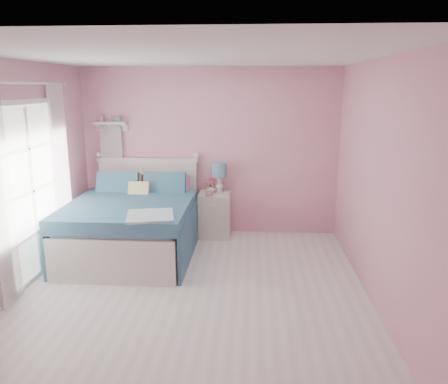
# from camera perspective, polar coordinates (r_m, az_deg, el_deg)

# --- Properties ---
(floor) EXTENTS (4.50, 4.50, 0.00)m
(floor) POSITION_cam_1_polar(r_m,az_deg,el_deg) (5.12, -4.22, -13.14)
(floor) COLOR silver
(floor) RESTS_ON ground
(room_shell) EXTENTS (4.50, 4.50, 4.50)m
(room_shell) POSITION_cam_1_polar(r_m,az_deg,el_deg) (4.63, -4.56, 4.65)
(room_shell) COLOR pink
(room_shell) RESTS_ON floor
(bed) EXTENTS (1.64, 2.08, 1.20)m
(bed) POSITION_cam_1_polar(r_m,az_deg,el_deg) (6.26, -11.78, -4.30)
(bed) COLOR silver
(bed) RESTS_ON floor
(nightstand) EXTENTS (0.48, 0.47, 0.70)m
(nightstand) POSITION_cam_1_polar(r_m,az_deg,el_deg) (6.83, -1.21, -2.99)
(nightstand) COLOR beige
(nightstand) RESTS_ON floor
(table_lamp) EXTENTS (0.23, 0.23, 0.47)m
(table_lamp) POSITION_cam_1_polar(r_m,az_deg,el_deg) (6.71, -0.63, 2.61)
(table_lamp) COLOR white
(table_lamp) RESTS_ON nightstand
(vase) EXTENTS (0.18, 0.18, 0.14)m
(vase) POSITION_cam_1_polar(r_m,az_deg,el_deg) (6.74, -1.75, 0.45)
(vase) COLOR silver
(vase) RESTS_ON nightstand
(teacup) EXTENTS (0.12, 0.12, 0.07)m
(teacup) POSITION_cam_1_polar(r_m,az_deg,el_deg) (6.58, -1.95, -0.18)
(teacup) COLOR tan
(teacup) RESTS_ON nightstand
(roses) EXTENTS (0.14, 0.11, 0.12)m
(roses) POSITION_cam_1_polar(r_m,az_deg,el_deg) (6.71, -1.78, 1.37)
(roses) COLOR #DE4B72
(roses) RESTS_ON vase
(wall_shelf) EXTENTS (0.50, 0.15, 0.25)m
(wall_shelf) POSITION_cam_1_polar(r_m,az_deg,el_deg) (7.09, -14.56, 8.60)
(wall_shelf) COLOR silver
(wall_shelf) RESTS_ON room_shell
(hanging_dress) EXTENTS (0.34, 0.03, 0.72)m
(hanging_dress) POSITION_cam_1_polar(r_m,az_deg,el_deg) (7.12, -14.50, 5.91)
(hanging_dress) COLOR white
(hanging_dress) RESTS_ON room_shell
(french_door) EXTENTS (0.04, 1.32, 2.16)m
(french_door) POSITION_cam_1_polar(r_m,az_deg,el_deg) (5.72, -23.79, 0.04)
(french_door) COLOR silver
(french_door) RESTS_ON floor
(curtain_near) EXTENTS (0.04, 0.40, 2.32)m
(curtain_near) POSITION_cam_1_polar(r_m,az_deg,el_deg) (5.04, -27.22, -0.78)
(curtain_near) COLOR white
(curtain_near) RESTS_ON floor
(curtain_far) EXTENTS (0.04, 0.40, 2.32)m
(curtain_far) POSITION_cam_1_polar(r_m,az_deg,el_deg) (6.33, -20.44, 2.55)
(curtain_far) COLOR white
(curtain_far) RESTS_ON floor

